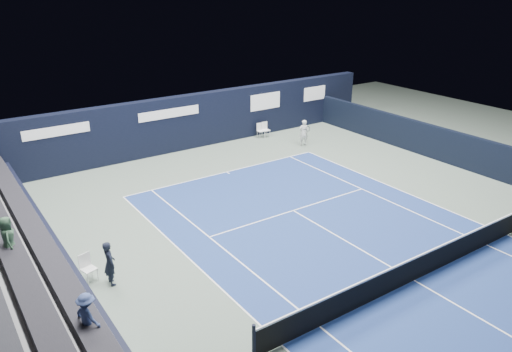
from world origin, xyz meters
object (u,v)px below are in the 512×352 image
(line_judge_chair, at_px, (87,266))
(tennis_player, at_px, (304,132))
(tennis_net, at_px, (416,267))
(folding_chair_back_b, at_px, (265,128))
(folding_chair_back_a, at_px, (260,128))

(line_judge_chair, height_order, tennis_player, tennis_player)
(tennis_net, distance_m, tennis_player, 14.43)
(line_judge_chair, relative_size, tennis_net, 0.08)
(tennis_net, bearing_deg, folding_chair_back_b, 71.79)
(tennis_net, bearing_deg, folding_chair_back_a, 72.97)
(folding_chair_back_b, xyz_separation_m, tennis_net, (-5.17, -15.72, -0.02))
(folding_chair_back_a, height_order, tennis_net, tennis_net)
(tennis_net, bearing_deg, line_judge_chair, 145.30)
(tennis_net, bearing_deg, tennis_player, 65.13)
(folding_chair_back_b, xyz_separation_m, line_judge_chair, (-14.00, -9.61, 0.02))
(line_judge_chair, xyz_separation_m, tennis_net, (8.82, -6.11, -0.04))
(folding_chair_back_a, bearing_deg, folding_chair_back_b, -18.33)
(folding_chair_back_a, distance_m, tennis_player, 3.02)
(folding_chair_back_b, height_order, tennis_net, tennis_net)
(tennis_net, height_order, tennis_player, tennis_player)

